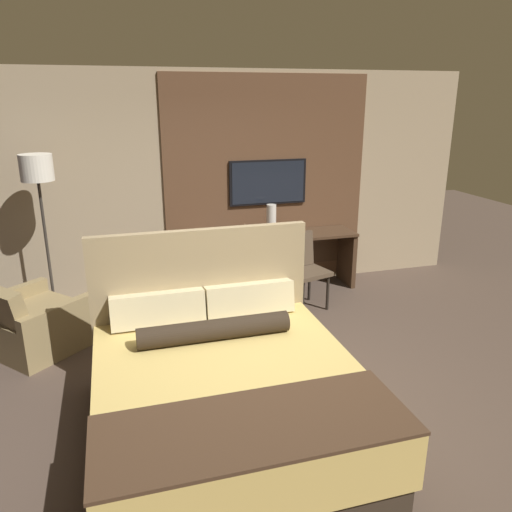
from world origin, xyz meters
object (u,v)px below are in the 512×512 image
(tv, at_px, (268,182))
(armchair_by_window, at_px, (33,325))
(bed, at_px, (226,392))
(floor_lamp, at_px, (38,182))
(vase_tall, at_px, (271,220))
(vase_short, at_px, (245,229))
(desk, at_px, (272,252))
(book, at_px, (226,237))
(desk_chair, at_px, (303,264))

(tv, distance_m, armchair_by_window, 3.25)
(bed, relative_size, tv, 2.06)
(tv, height_order, floor_lamp, floor_lamp)
(bed, bearing_deg, vase_tall, 65.69)
(tv, distance_m, vase_short, 0.69)
(desk, bearing_deg, book, -177.41)
(tv, bearing_deg, book, -159.21)
(desk, relative_size, vase_tall, 5.36)
(desk, relative_size, book, 9.69)
(bed, relative_size, book, 9.42)
(tv, height_order, vase_short, tv)
(bed, bearing_deg, armchair_by_window, 129.91)
(book, bearing_deg, tv, 20.79)
(book, bearing_deg, desk_chair, -36.05)
(floor_lamp, relative_size, vase_tall, 4.68)
(desk, xyz_separation_m, book, (-0.62, -0.03, 0.25))
(floor_lamp, height_order, vase_short, floor_lamp)
(bed, height_order, tv, tv)
(desk, distance_m, vase_short, 0.49)
(tv, distance_m, book, 0.92)
(desk_chair, height_order, armchair_by_window, desk_chair)
(bed, distance_m, desk, 3.04)
(desk_chair, xyz_separation_m, vase_tall, (-0.22, 0.56, 0.42))
(tv, relative_size, desk_chair, 1.13)
(desk_chair, xyz_separation_m, book, (-0.80, 0.59, 0.23))
(tv, height_order, armchair_by_window, tv)
(desk, xyz_separation_m, desk_chair, (0.18, -0.61, 0.01))
(bed, xyz_separation_m, desk_chair, (1.44, 2.14, 0.19))
(bed, relative_size, armchair_by_window, 1.72)
(tv, height_order, desk_chair, tv)
(tv, bearing_deg, vase_tall, -97.79)
(desk, relative_size, tv, 2.12)
(floor_lamp, bearing_deg, book, 5.42)
(floor_lamp, xyz_separation_m, vase_short, (2.33, 0.26, -0.75))
(armchair_by_window, xyz_separation_m, floor_lamp, (0.14, 0.64, 1.35))
(desk, xyz_separation_m, vase_short, (-0.37, 0.03, 0.32))
(desk, bearing_deg, tv, 90.00)
(tv, relative_size, vase_tall, 2.53)
(bed, distance_m, desk_chair, 2.59)
(tv, distance_m, vase_tall, 0.51)
(tv, xyz_separation_m, book, (-0.62, -0.24, -0.63))
(vase_tall, bearing_deg, desk, 55.13)
(bed, relative_size, desk, 0.97)
(bed, bearing_deg, floor_lamp, 119.58)
(bed, relative_size, floor_lamp, 1.12)
(vase_short, height_order, book, vase_short)
(desk_chair, distance_m, vase_tall, 0.74)
(desk, xyz_separation_m, vase_tall, (-0.04, -0.05, 0.44))
(armchair_by_window, bearing_deg, tv, -110.87)
(desk_chair, bearing_deg, floor_lamp, 156.44)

